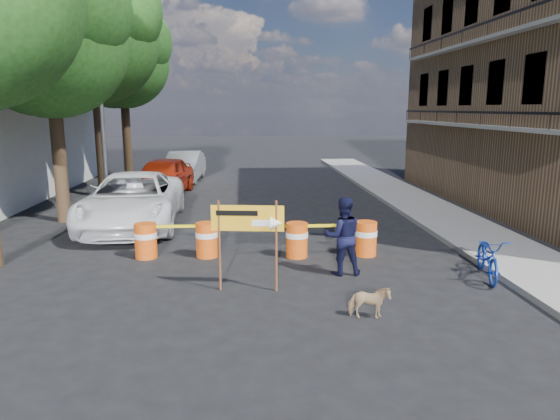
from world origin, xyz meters
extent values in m
plane|color=black|center=(0.00, 0.00, 0.00)|extent=(120.00, 120.00, 0.00)
cube|color=gray|center=(6.20, 6.00, 0.07)|extent=(2.40, 40.00, 0.15)
cylinder|color=#332316|center=(-6.80, 7.00, 2.38)|extent=(0.44, 0.44, 4.76)
sphere|color=#1E4313|center=(-6.80, 7.00, 5.95)|extent=(5.00, 5.00, 5.00)
sphere|color=#1E4313|center=(-5.92, 6.50, 6.80)|extent=(3.75, 3.75, 3.75)
sphere|color=#1E4313|center=(-7.55, 7.62, 5.27)|extent=(3.50, 3.50, 3.50)
cylinder|color=#332316|center=(-6.80, 12.00, 2.66)|extent=(0.44, 0.44, 5.32)
sphere|color=#1E4313|center=(-6.80, 12.00, 6.65)|extent=(5.40, 5.40, 5.40)
sphere|color=#1E4313|center=(-5.85, 11.46, 7.60)|extent=(4.05, 4.05, 4.05)
sphere|color=#1E4313|center=(-7.61, 12.68, 5.89)|extent=(3.78, 3.78, 3.78)
cylinder|color=#332316|center=(-6.80, 17.00, 2.46)|extent=(0.44, 0.44, 4.93)
sphere|color=#1E4313|center=(-6.80, 17.00, 6.16)|extent=(4.80, 4.80, 4.80)
sphere|color=#1E4313|center=(-5.96, 16.52, 7.04)|extent=(3.60, 3.60, 3.60)
sphere|color=#1E4313|center=(-7.52, 17.60, 5.46)|extent=(3.36, 3.36, 3.36)
cylinder|color=gray|center=(-6.00, 9.50, 4.00)|extent=(0.16, 0.16, 8.00)
cylinder|color=#D7410C|center=(-3.22, 2.48, 0.45)|extent=(0.56, 0.56, 0.90)
cylinder|color=white|center=(-3.22, 2.48, 0.60)|extent=(0.58, 0.58, 0.14)
cylinder|color=#D7410C|center=(-1.66, 2.45, 0.45)|extent=(0.56, 0.56, 0.90)
cylinder|color=white|center=(-1.66, 2.45, 0.60)|extent=(0.58, 0.58, 0.14)
cylinder|color=#D7410C|center=(0.66, 2.26, 0.45)|extent=(0.56, 0.56, 0.90)
cylinder|color=white|center=(0.66, 2.26, 0.60)|extent=(0.58, 0.58, 0.14)
cylinder|color=#D7410C|center=(2.48, 2.26, 0.45)|extent=(0.56, 0.56, 0.90)
cylinder|color=white|center=(2.48, 2.26, 0.60)|extent=(0.58, 0.58, 0.14)
cylinder|color=#592D19|center=(-1.21, -0.02, 0.97)|extent=(0.05, 0.05, 1.95)
cylinder|color=#592D19|center=(-0.03, -0.17, 0.97)|extent=(0.05, 0.05, 1.95)
cube|color=#F3A715|center=(-0.62, -0.10, 1.57)|extent=(1.51, 0.22, 0.54)
cube|color=white|center=(-0.32, -0.15, 1.47)|extent=(0.43, 0.07, 0.13)
cone|color=white|center=(-0.03, -0.19, 1.47)|extent=(0.27, 0.31, 0.28)
cube|color=black|center=(-0.84, -0.09, 1.68)|extent=(0.86, 0.12, 0.11)
imported|color=black|center=(1.57, 0.82, 0.91)|extent=(0.89, 0.69, 1.82)
imported|color=#123199|center=(4.80, 0.30, 0.94)|extent=(0.89, 1.12, 1.88)
imported|color=tan|center=(1.56, -1.70, 0.31)|extent=(0.78, 0.43, 0.63)
imported|color=white|center=(-4.28, 6.06, 0.86)|extent=(3.07, 6.29, 1.72)
imported|color=maroon|center=(-4.22, 12.00, 0.84)|extent=(2.59, 5.13, 1.68)
imported|color=silver|center=(-3.78, 16.45, 0.78)|extent=(1.95, 4.82, 1.56)
camera|label=1|loc=(-0.70, -10.13, 3.79)|focal=32.00mm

